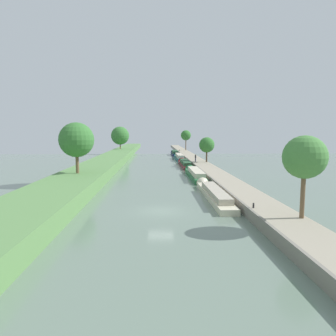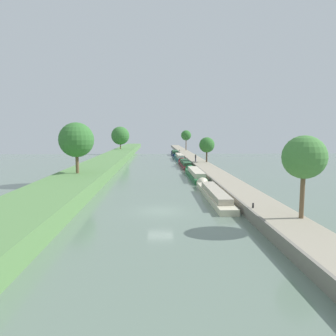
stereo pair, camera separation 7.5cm
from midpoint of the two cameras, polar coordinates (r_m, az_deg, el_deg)
The scene contains 17 objects.
ground_plane at distance 30.62m, azimuth -1.35°, elevation -7.95°, with size 160.00×160.00×0.00m, color slate.
left_grassy_bank at distance 32.32m, azimuth -22.23°, elevation -6.05°, with size 7.08×260.00×1.78m.
right_towpath at distance 32.17m, azimuth 16.38°, elevation -6.59°, with size 3.64×260.00×1.00m.
stone_quay at distance 31.60m, azimuth 13.01°, elevation -6.69°, with size 0.25×260.00×1.05m.
narrowboat_cream at distance 37.02m, azimuth 8.38°, elevation -4.62°, with size 1.85×16.67×1.84m.
narrowboat_green at distance 53.16m, azimuth 5.02°, elevation -1.05°, with size 1.98×16.13×2.06m.
narrowboat_maroon at distance 70.45m, azimuth 3.19°, elevation 0.82°, with size 1.97×16.90×1.99m.
narrowboat_teal at distance 87.34m, azimuth 2.12°, elevation 2.03°, with size 1.91×17.14×2.16m.
narrowboat_navy at distance 104.54m, azimuth 1.30°, elevation 2.78°, with size 2.16×13.93×2.22m.
tree_rightbank_near at distance 25.95m, azimuth 23.94°, elevation 1.77°, with size 3.36×3.36×6.49m.
tree_rightbank_midnear at distance 69.87m, azimuth 7.22°, elevation 4.25°, with size 3.44×3.44×5.58m.
tree_rightbank_midfar at distance 115.09m, azimuth 3.38°, elevation 6.05°, with size 3.74×3.74×7.39m.
tree_leftbank_downstream at distance 110.01m, azimuth -8.80°, elevation 5.93°, with size 6.34×6.34×7.85m.
tree_leftbank_upstream at distance 46.29m, azimuth -16.53°, elevation 5.00°, with size 5.00×5.00×7.34m.
person_walking at distance 70.97m, azimuth 5.15°, elevation 1.91°, with size 0.34×0.34×1.66m.
mooring_bollard_near at distance 28.66m, azimuth 15.53°, elevation -6.70°, with size 0.16×0.16×0.45m.
mooring_bollard_far at distance 110.78m, azimuth 2.16°, elevation 3.30°, with size 0.16×0.16×0.45m.
Camera 2 is at (-0.47, -29.63, 7.73)m, focal length 32.97 mm.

